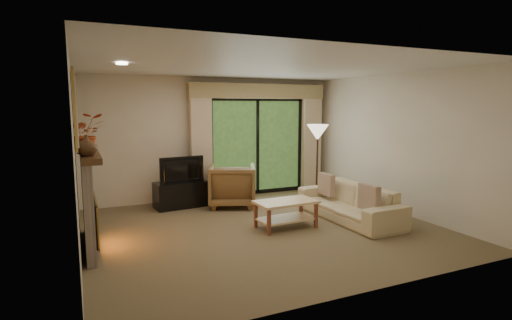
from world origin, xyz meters
name	(u,v)px	position (x,y,z in m)	size (l,w,h in m)	color
floor	(263,228)	(0.00, 0.00, 0.00)	(5.50, 5.50, 0.00)	brown
ceiling	(264,67)	(0.00, 0.00, 2.60)	(5.50, 5.50, 0.00)	silver
wall_back	(214,138)	(0.00, 2.50, 1.30)	(5.00, 5.00, 0.00)	beige
wall_front	(367,174)	(0.00, -2.50, 1.30)	(5.00, 5.00, 0.00)	beige
wall_left	(75,159)	(-2.75, 0.00, 1.30)	(5.00, 5.00, 0.00)	beige
wall_right	(396,143)	(2.75, 0.00, 1.30)	(5.00, 5.00, 0.00)	beige
fireplace	(88,201)	(-2.63, 0.20, 0.69)	(0.24, 1.70, 1.37)	gray
mirror	(75,109)	(-2.71, 0.20, 1.95)	(0.07, 1.45, 1.02)	#BB8F40
sliding_door	(257,146)	(1.00, 2.45, 1.10)	(2.26, 0.10, 2.16)	black
curtain_left	(201,144)	(-0.35, 2.34, 1.20)	(0.45, 0.18, 2.35)	#CFB493
curtain_right	(311,140)	(2.35, 2.34, 1.20)	(0.45, 0.18, 2.35)	#CFB493
cornice	(259,91)	(1.00, 2.36, 2.32)	(3.20, 0.24, 0.32)	tan
media_console	(181,194)	(-0.89, 1.95, 0.26)	(1.03, 0.46, 0.51)	black
tv	(180,169)	(-0.89, 1.95, 0.77)	(0.88, 0.12, 0.51)	black
armchair	(232,185)	(0.07, 1.62, 0.42)	(0.90, 0.92, 0.84)	brown
sofa	(349,202)	(1.61, -0.13, 0.31)	(2.11, 0.82, 0.61)	#C7B387
pillow_near	(369,198)	(1.54, -0.74, 0.53)	(0.11, 0.42, 0.42)	brown
pillow_far	(326,184)	(1.54, 0.47, 0.53)	(0.11, 0.41, 0.41)	brown
coffee_table	(286,214)	(0.36, -0.10, 0.23)	(1.01, 0.55, 0.45)	#F1C48D
floor_lamp	(317,165)	(1.71, 1.07, 0.81)	(0.44, 0.44, 1.63)	beige
vase	(87,145)	(-2.61, -0.29, 1.50)	(0.25, 0.25, 0.27)	#4A2F1A
branches	(85,133)	(-2.61, 0.06, 1.64)	(0.48, 0.41, 0.53)	#B6491F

